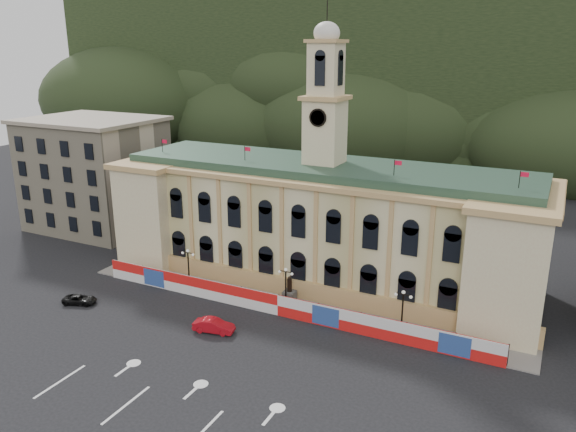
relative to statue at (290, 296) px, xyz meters
The scene contains 13 objects.
ground 18.04m from the statue, 90.00° to the right, with size 260.00×260.00×0.00m, color black.
lane_markings 23.03m from the statue, 90.00° to the right, with size 26.00×10.00×0.02m, color white, non-canonical shape.
hill_ridge 105.59m from the statue, 89.98° to the left, with size 230.00×80.00×64.00m.
city_hall 11.71m from the statue, 90.00° to the left, with size 56.20×17.60×37.10m.
side_building_left 45.63m from the statue, 163.26° to the left, with size 21.00×17.00×18.60m.
hoarding_fence 2.93m from the statue, 88.90° to the right, with size 50.00×0.44×2.50m.
pavement 1.13m from the statue, 90.00° to the right, with size 56.00×5.50×0.16m, color slate.
statue is the anchor object (origin of this frame).
lamp_left 14.16m from the statue, behind, with size 1.96×0.44×5.15m.
lamp_center 2.14m from the statue, 90.00° to the right, with size 1.96×0.44×5.15m.
lamp_right 14.16m from the statue, ahead, with size 1.96×0.44×5.15m.
red_sedan 10.65m from the statue, 114.59° to the right, with size 4.77×2.46×1.50m, color #A60B15.
black_suv 25.41m from the statue, 154.15° to the right, with size 4.42×3.14×1.12m, color black.
Camera 1 is at (27.35, -37.22, 30.05)m, focal length 35.00 mm.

